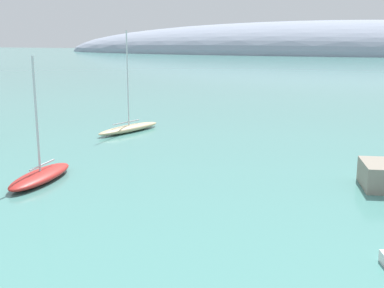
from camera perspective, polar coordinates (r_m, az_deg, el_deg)
name	(u,v)px	position (r m, az deg, el deg)	size (l,w,h in m)	color
distant_ridge	(360,54)	(259.25, 18.62, 9.75)	(305.30, 72.84, 32.05)	#8E99AD
sailboat_red_mid_mooring	(40,175)	(36.01, -16.94, -3.41)	(2.12, 6.86, 8.60)	red
sailboat_sand_outer_mooring	(129,128)	(52.10, -7.22, 1.87)	(4.75, 8.27, 10.30)	#C6B284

